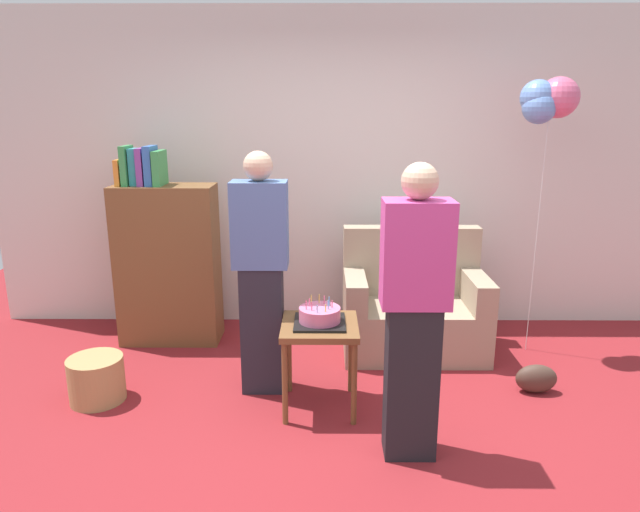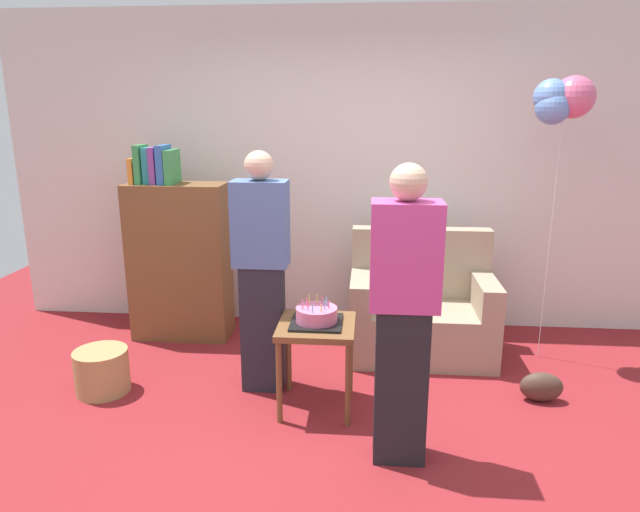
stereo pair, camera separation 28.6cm
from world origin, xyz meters
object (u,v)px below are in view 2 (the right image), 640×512
object	(u,v)px
bookshelf	(179,257)
side_table	(317,336)
person_blowing_candles	(262,272)
handbag	(541,387)
couch	(421,311)
wicker_basket	(102,371)
balloon_bunch	(562,100)
birthday_cake	(317,316)
person_holding_cake	(403,316)

from	to	relation	value
bookshelf	side_table	xyz separation A→B (m)	(1.25, -1.10, -0.20)
bookshelf	person_blowing_candles	world-z (taller)	person_blowing_candles
side_table	handbag	distance (m)	1.54
couch	handbag	distance (m)	1.07
wicker_basket	couch	bearing A→B (deg)	21.21
couch	balloon_bunch	xyz separation A→B (m)	(0.91, -0.01, 1.60)
birthday_cake	wicker_basket	bearing A→B (deg)	177.09
bookshelf	person_blowing_candles	size ratio (longest dim) A/B	0.98
side_table	wicker_basket	bearing A→B (deg)	177.09
bookshelf	side_table	bearing A→B (deg)	-41.42
couch	person_holding_cake	xyz separation A→B (m)	(-0.23, -1.44, 0.49)
wicker_basket	side_table	bearing A→B (deg)	-2.91
balloon_bunch	bookshelf	bearing A→B (deg)	176.54
person_blowing_candles	balloon_bunch	distance (m)	2.41
balloon_bunch	couch	bearing A→B (deg)	179.57
wicker_basket	person_blowing_candles	bearing A→B (deg)	9.02
bookshelf	handbag	distance (m)	2.93
handbag	wicker_basket	bearing A→B (deg)	-177.55
couch	birthday_cake	size ratio (longest dim) A/B	3.44
birthday_cake	couch	bearing A→B (deg)	51.78
wicker_basket	handbag	world-z (taller)	wicker_basket
bookshelf	balloon_bunch	xyz separation A→B (m)	(2.89, -0.18, 1.26)
birthday_cake	balloon_bunch	bearing A→B (deg)	29.45
person_blowing_candles	balloon_bunch	bearing A→B (deg)	14.52
couch	birthday_cake	bearing A→B (deg)	-128.22
person_blowing_candles	side_table	bearing A→B (deg)	-36.51
couch	bookshelf	xyz separation A→B (m)	(-1.99, 0.17, 0.35)
bookshelf	balloon_bunch	size ratio (longest dim) A/B	0.76
side_table	wicker_basket	size ratio (longest dim) A/B	1.60
couch	side_table	world-z (taller)	couch
balloon_bunch	handbag	bearing A→B (deg)	-102.96
birthday_cake	handbag	size ratio (longest dim) A/B	1.14
couch	handbag	bearing A→B (deg)	-44.73
couch	balloon_bunch	distance (m)	1.84
handbag	bookshelf	bearing A→B (deg)	161.70
bookshelf	side_table	distance (m)	1.68
couch	wicker_basket	distance (m)	2.38
couch	handbag	xyz separation A→B (m)	(0.74, -0.73, -0.24)
person_blowing_candles	person_holding_cake	distance (m)	1.17
side_table	person_blowing_candles	distance (m)	0.57
side_table	balloon_bunch	xyz separation A→B (m)	(1.64, 0.93, 1.45)
bookshelf	handbag	xyz separation A→B (m)	(2.73, -0.90, -0.59)
bookshelf	birthday_cake	xyz separation A→B (m)	(1.25, -1.10, -0.06)
couch	wicker_basket	world-z (taller)	couch
side_table	balloon_bunch	bearing A→B (deg)	29.45
birthday_cake	person_holding_cake	bearing A→B (deg)	-44.94
birthday_cake	person_blowing_candles	bearing A→B (deg)	147.46
birthday_cake	wicker_basket	world-z (taller)	birthday_cake
wicker_basket	person_holding_cake	bearing A→B (deg)	-16.25
birthday_cake	handbag	xyz separation A→B (m)	(1.48, 0.20, -0.53)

